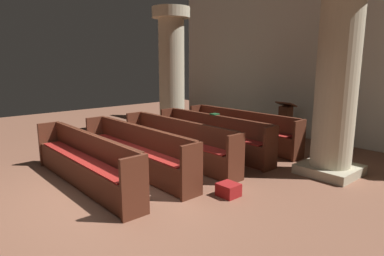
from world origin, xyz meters
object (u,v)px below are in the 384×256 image
at_px(pillar_aisle_side, 337,75).
at_px(pew_row_0, 241,127).
at_px(pillar_far_side, 172,69).
at_px(lectern, 285,124).
at_px(pew_row_4, 84,159).
at_px(pew_row_2, 177,140).
at_px(hymn_book, 215,114).
at_px(pew_row_1, 212,133).
at_px(pew_row_3, 136,148).
at_px(kneeler_box_red, 228,190).

bearing_deg(pillar_aisle_side, pew_row_0, 171.89).
distance_m(pillar_far_side, lectern, 3.65).
distance_m(pew_row_0, pew_row_4, 4.18).
distance_m(pew_row_2, hymn_book, 1.32).
relative_size(lectern, hymn_book, 5.55).
relative_size(pew_row_4, hymn_book, 17.39).
distance_m(pew_row_0, pew_row_1, 1.05).
xyz_separation_m(pew_row_1, pillar_aisle_side, (2.57, 0.68, 1.42)).
height_order(pew_row_2, pillar_aisle_side, pillar_aisle_side).
height_order(pew_row_0, pew_row_4, same).
xyz_separation_m(pew_row_1, lectern, (0.42, 2.40, -0.03)).
bearing_deg(pew_row_4, pew_row_3, 90.00).
relative_size(pillar_aisle_side, kneeler_box_red, 11.28).
relative_size(pew_row_4, pillar_far_side, 0.92).
bearing_deg(pew_row_2, pillar_far_side, 143.81).
relative_size(pew_row_1, pew_row_2, 1.00).
relative_size(pillar_aisle_side, lectern, 3.39).
bearing_deg(pillar_aisle_side, pew_row_1, -165.16).
relative_size(pew_row_0, kneeler_box_red, 10.43).
xyz_separation_m(pew_row_0, pillar_far_side, (-2.52, -0.25, 1.42)).
relative_size(pew_row_3, pillar_far_side, 0.92).
bearing_deg(hymn_book, pew_row_0, 82.76).
distance_m(pew_row_0, pillar_far_side, 2.90).
bearing_deg(pew_row_4, pillar_aisle_side, 56.08).
relative_size(pew_row_2, pillar_aisle_side, 0.92).
bearing_deg(pew_row_3, pew_row_1, 90.00).
xyz_separation_m(pillar_aisle_side, pillar_far_side, (-5.08, 0.12, 0.00)).
bearing_deg(hymn_book, pillar_far_side, 166.01).
bearing_deg(pillar_aisle_side, pew_row_3, -132.80).
distance_m(pew_row_2, pew_row_4, 2.09).
bearing_deg(pew_row_0, pew_row_4, -90.00).
xyz_separation_m(pew_row_1, kneeler_box_red, (2.00, -1.60, -0.38)).
xyz_separation_m(pillar_far_side, lectern, (2.94, 1.61, -1.46)).
distance_m(pew_row_2, pew_row_3, 1.05).
bearing_deg(kneeler_box_red, pillar_far_side, 152.06).
bearing_deg(pillar_far_side, pew_row_1, -17.54).
bearing_deg(pew_row_4, lectern, 85.65).
bearing_deg(pillar_aisle_side, pillar_far_side, 178.70).
bearing_deg(pew_row_1, pew_row_0, 90.00).
bearing_deg(pew_row_0, pillar_aisle_side, -8.11).
bearing_deg(kneeler_box_red, hymn_book, 139.58).
distance_m(pew_row_1, pew_row_4, 3.14).
height_order(pew_row_1, pew_row_4, same).
bearing_deg(pew_row_2, pew_row_0, 90.00).
height_order(pew_row_1, lectern, lectern).
bearing_deg(lectern, pew_row_4, -94.35).
xyz_separation_m(pew_row_3, hymn_book, (-0.11, 2.29, 0.42)).
height_order(hymn_book, kneeler_box_red, hymn_book).
relative_size(lectern, kneeler_box_red, 3.32).
bearing_deg(kneeler_box_red, pew_row_3, -166.22).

